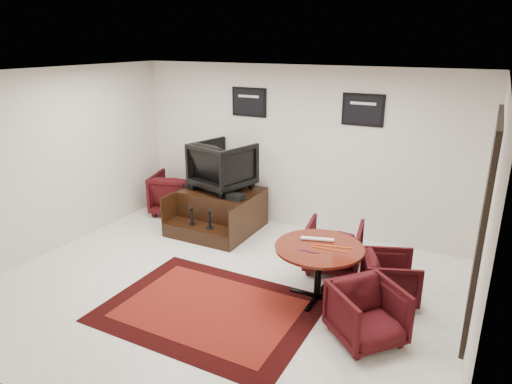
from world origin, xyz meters
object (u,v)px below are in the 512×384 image
table_chair_back (334,244)px  table_chair_window (390,276)px  armchair_side (176,191)px  shine_chair (223,163)px  shine_podium (220,211)px  meeting_table (319,253)px  table_chair_corner (367,311)px

table_chair_back → table_chair_window: bearing=143.0°
armchair_side → table_chair_window: 4.51m
shine_chair → armchair_side: 1.37m
shine_podium → table_chair_back: bearing=-13.3°
armchair_side → table_chair_window: size_ratio=1.27×
shine_chair → armchair_side: size_ratio=1.08×
meeting_table → table_chair_back: (-0.08, 0.86, -0.25)m
shine_chair → table_chair_back: size_ratio=1.19×
meeting_table → table_chair_window: meeting_table is taller
table_chair_window → table_chair_corner: (-0.05, -0.96, 0.02)m
meeting_table → table_chair_window: (0.83, 0.39, -0.30)m
shine_podium → table_chair_window: (3.17, -1.00, 0.02)m
armchair_side → table_chair_corner: bearing=135.5°
table_chair_corner → armchair_side: bearing=104.1°
table_chair_back → table_chair_corner: size_ratio=1.08×
armchair_side → table_chair_window: bearing=146.7°
table_chair_window → table_chair_corner: size_ratio=0.94×
meeting_table → armchair_side: bearing=154.4°
meeting_table → table_chair_window: 0.96m
shine_chair → armchair_side: bearing=8.3°
armchair_side → table_chair_back: (3.42, -0.81, -0.04)m
shine_chair → table_chair_corner: bearing=160.9°
shine_chair → table_chair_window: 3.46m
shine_podium → armchair_side: armchair_side is taller
shine_chair → armchair_side: shine_chair is taller
shine_chair → meeting_table: (2.34, -1.54, -0.51)m
shine_podium → shine_chair: shine_chair is taller
armchair_side → table_chair_back: bearing=149.8°
shine_chair → meeting_table: bearing=161.6°
table_chair_corner → shine_podium: bearing=99.6°
shine_podium → table_chair_back: 2.33m
meeting_table → table_chair_window: bearing=25.4°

